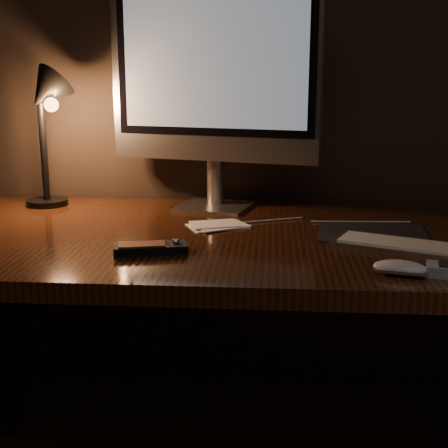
# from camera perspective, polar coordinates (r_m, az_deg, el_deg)

# --- Properties ---
(desk) EXTENTS (1.60, 0.75, 0.75)m
(desk) POSITION_cam_1_polar(r_m,az_deg,el_deg) (1.53, 1.03, -4.74)
(desk) COLOR #371B0C
(desk) RESTS_ON ground
(monitor) EXTENTS (0.55, 0.20, 0.59)m
(monitor) POSITION_cam_1_polar(r_m,az_deg,el_deg) (1.64, -0.96, 13.43)
(monitor) COLOR silver
(monitor) RESTS_ON desk
(keyboard) EXTENTS (0.40, 0.25, 0.01)m
(keyboard) POSITION_cam_1_polar(r_m,az_deg,el_deg) (1.34, 18.22, -2.16)
(keyboard) COLOR silver
(keyboard) RESTS_ON desk
(mousepad) EXTENTS (0.26, 0.21, 0.00)m
(mousepad) POSITION_cam_1_polar(r_m,az_deg,el_deg) (1.46, 13.40, -0.79)
(mousepad) COLOR black
(mousepad) RESTS_ON desk
(mouse) EXTENTS (0.10, 0.07, 0.02)m
(mouse) POSITION_cam_1_polar(r_m,az_deg,el_deg) (1.18, 15.77, -4.03)
(mouse) COLOR white
(mouse) RESTS_ON desk
(media_remote) EXTENTS (0.16, 0.09, 0.03)m
(media_remote) POSITION_cam_1_polar(r_m,az_deg,el_deg) (1.27, -6.72, -2.19)
(media_remote) COLOR black
(media_remote) RESTS_ON desk
(papers) EXTENTS (0.16, 0.14, 0.01)m
(papers) POSITION_cam_1_polar(r_m,az_deg,el_deg) (1.48, -0.60, -0.12)
(papers) COLOR white
(papers) RESTS_ON desk
(desk_lamp) EXTENTS (0.19, 0.20, 0.38)m
(desk_lamp) POSITION_cam_1_polar(r_m,az_deg,el_deg) (1.71, -15.98, 9.81)
(desk_lamp) COLOR black
(desk_lamp) RESTS_ON desk
(cable) EXTENTS (0.49, 0.10, 0.00)m
(cable) POSITION_cam_1_polar(r_m,az_deg,el_deg) (1.52, 7.63, 0.11)
(cable) COLOR white
(cable) RESTS_ON desk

